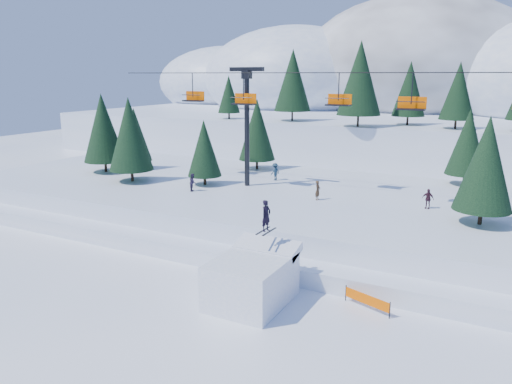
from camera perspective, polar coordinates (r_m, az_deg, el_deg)
The scene contains 10 objects.
ground at distance 26.40m, azimuth -2.67°, elevation -14.21°, with size 160.00×160.00×0.00m, color white.
mid_shelf at distance 41.44m, azimuth 9.98°, elevation -2.20°, with size 70.00×22.00×2.50m, color white.
berm at distance 32.71m, azimuth 4.47°, elevation -7.57°, with size 70.00×6.00×1.10m, color white.
mountain_ridge at distance 95.07m, azimuth 17.74°, elevation 11.17°, with size 119.00×61.55×26.46m.
jump_kicker at distance 27.47m, azimuth -0.43°, elevation -9.86°, with size 3.74×5.10×5.45m.
chairlift at distance 39.57m, azimuth 13.25°, elevation 8.81°, with size 46.00×3.21×10.28m.
conifer_stand at distance 40.56m, azimuth 15.49°, elevation 4.98°, with size 63.24×17.13×8.29m.
distant_skiers at distance 41.48m, azimuth 9.80°, elevation 0.75°, with size 27.39×8.34×1.73m.
banner_near at distance 27.66m, azimuth 12.58°, elevation -11.93°, with size 2.69×1.03×0.90m.
banner_far at distance 28.21m, azimuth 21.64°, elevation -12.07°, with size 2.79×0.67×0.90m.
Camera 1 is at (11.93, -20.14, 12.19)m, focal length 35.00 mm.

